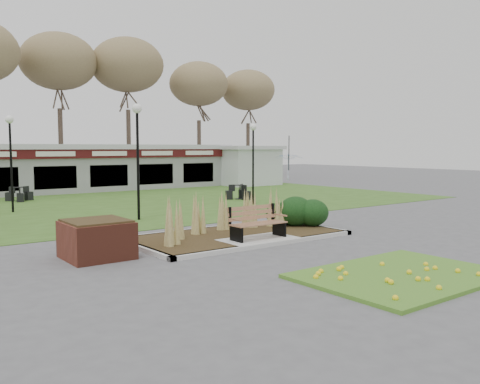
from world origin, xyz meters
TOP-DOWN VIEW (x-y plane):
  - ground at (0.00, 0.00)m, footprint 100.00×100.00m
  - lawn at (0.00, 12.00)m, footprint 34.00×16.00m
  - flower_bed at (0.00, -4.60)m, footprint 4.20×3.00m
  - planting_bed at (1.27, 1.35)m, footprint 6.75×3.40m
  - park_bench at (0.00, 0.25)m, footprint 1.70×0.66m
  - brick_planter at (-4.40, 1.00)m, footprint 1.50×1.50m
  - food_pavilion at (0.00, 19.96)m, footprint 24.60×3.40m
  - service_hut at (13.50, 18.00)m, footprint 4.40×3.40m
  - tree_backdrop at (0.00, 28.00)m, footprint 47.24×5.24m
  - lamp_post_mid_left at (-3.91, 11.59)m, footprint 0.33×0.33m
  - lamp_post_mid_right at (-0.70, 6.38)m, footprint 0.36×0.36m
  - lamp_post_far_right at (5.89, 7.83)m, footprint 0.32×0.32m
  - bistro_set_b at (-2.56, 16.06)m, footprint 1.31×1.25m
  - bistro_set_c at (6.85, 10.19)m, footprint 1.40×1.27m
  - patio_umbrella at (12.89, 13.00)m, footprint 2.47×2.49m

SIDE VIEW (x-z plane):
  - ground at x=0.00m, z-range 0.00..0.00m
  - lawn at x=0.00m, z-range 0.00..0.02m
  - flower_bed at x=0.00m, z-range -0.01..0.15m
  - bistro_set_b at x=-2.56m, z-range -0.10..0.61m
  - bistro_set_c at x=6.85m, z-range -0.10..0.64m
  - planting_bed at x=1.27m, z-range -0.27..1.00m
  - brick_planter at x=-4.40m, z-range 0.00..0.95m
  - park_bench at x=0.00m, z-range 0.12..1.05m
  - service_hut at x=13.50m, z-range 0.04..2.86m
  - food_pavilion at x=0.00m, z-range 0.03..2.93m
  - patio_umbrella at x=12.89m, z-range 0.32..2.67m
  - lamp_post_far_right at x=5.89m, z-range 0.87..4.69m
  - lamp_post_mid_left at x=-3.91m, z-range 0.92..4.94m
  - lamp_post_mid_right at x=-0.70m, z-range 0.99..5.29m
  - tree_backdrop at x=0.00m, z-range 3.18..13.54m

